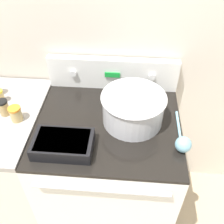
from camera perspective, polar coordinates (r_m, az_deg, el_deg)
kitchen_wall at (r=1.52m, az=0.37°, el=17.50°), size 8.00×0.05×2.50m
stove_range at (r=1.76m, az=-0.71°, el=-12.73°), size 0.78×0.72×0.90m
control_panel at (r=1.59m, az=0.16°, el=8.42°), size 0.78×0.07×0.20m
side_counter at (r=1.92m, az=-22.35°, el=-10.31°), size 0.62×0.69×0.91m
mixing_bowl at (r=1.36m, az=4.62°, el=1.01°), size 0.34×0.34×0.17m
casserole_dish at (r=1.28m, az=-10.60°, el=-6.76°), size 0.28×0.18×0.07m
ladle at (r=1.31m, az=15.16°, el=-6.51°), size 0.08×0.30×0.08m
spice_jar_orange_cap at (r=1.47m, az=-20.21°, el=-0.35°), size 0.06×0.06×0.08m
spice_jar_black_cap at (r=1.53m, az=-22.51°, el=0.93°), size 0.06×0.06×0.09m
spice_jar_yellow_cap at (r=1.63m, az=-23.26°, el=3.22°), size 0.05×0.05×0.08m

